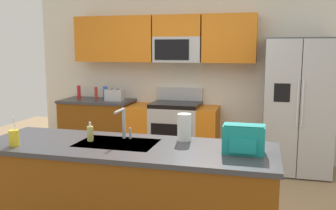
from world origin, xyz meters
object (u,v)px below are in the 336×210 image
object	(u,v)px
range_oven	(173,132)
paper_towel_roll	(184,127)
bottle_red	(79,92)
bottle_blue	(105,93)
soap_dispenser	(90,133)
drink_cup_yellow	(14,138)
pepper_mill	(96,93)
sink_faucet	(123,121)
toaster	(115,95)
backpack	(244,138)
refrigerator	(297,106)

from	to	relation	value
range_oven	paper_towel_roll	bearing A→B (deg)	-73.78
bottle_red	bottle_blue	distance (m)	0.47
soap_dispenser	drink_cup_yellow	bearing A→B (deg)	-149.84
bottle_red	pepper_mill	bearing A→B (deg)	-1.56
range_oven	drink_cup_yellow	bearing A→B (deg)	-104.16
sink_faucet	soap_dispenser	bearing A→B (deg)	-152.31
toaster	backpack	distance (m)	3.23
refrigerator	bottle_blue	world-z (taller)	refrigerator
bottle_blue	paper_towel_roll	bearing A→B (deg)	-51.60
bottle_red	drink_cup_yellow	distance (m)	2.91
pepper_mill	bottle_blue	size ratio (longest dim) A/B	0.92
refrigerator	sink_faucet	size ratio (longest dim) A/B	6.56
refrigerator	bottle_blue	xyz separation A→B (m)	(-2.87, 0.06, 0.08)
bottle_blue	sink_faucet	xyz separation A→B (m)	(1.21, -2.30, 0.06)
range_oven	backpack	world-z (taller)	backpack
bottle_red	drink_cup_yellow	size ratio (longest dim) A/B	0.86
bottle_blue	backpack	world-z (taller)	backpack
toaster	sink_faucet	bearing A→B (deg)	-65.37
refrigerator	drink_cup_yellow	bearing A→B (deg)	-132.48
pepper_mill	refrigerator	bearing A→B (deg)	-1.31
bottle_red	sink_faucet	distance (m)	2.86
bottle_blue	sink_faucet	distance (m)	2.60
sink_faucet	drink_cup_yellow	world-z (taller)	sink_faucet
refrigerator	toaster	size ratio (longest dim) A/B	6.61
backpack	bottle_blue	bearing A→B (deg)	132.62
range_oven	bottle_red	distance (m)	1.67
bottle_blue	paper_towel_roll	distance (m)	2.82
drink_cup_yellow	paper_towel_roll	bearing A→B (deg)	22.02
paper_towel_roll	backpack	distance (m)	0.60
bottle_red	sink_faucet	bearing A→B (deg)	-54.07
refrigerator	toaster	world-z (taller)	refrigerator
range_oven	backpack	bearing A→B (deg)	-64.70
drink_cup_yellow	range_oven	bearing A→B (deg)	75.84
refrigerator	paper_towel_roll	world-z (taller)	refrigerator
bottle_blue	sink_faucet	size ratio (longest dim) A/B	0.77
bottle_red	range_oven	bearing A→B (deg)	-0.21
toaster	sink_faucet	xyz separation A→B (m)	(1.04, -2.26, 0.08)
toaster	soap_dispenser	bearing A→B (deg)	-72.04
refrigerator	bottle_blue	size ratio (longest dim) A/B	8.52
sink_faucet	drink_cup_yellow	distance (m)	0.93
pepper_mill	toaster	bearing A→B (deg)	-8.39
range_oven	drink_cup_yellow	distance (m)	2.90
bottle_blue	toaster	bearing A→B (deg)	-13.52
bottle_red	sink_faucet	xyz separation A→B (m)	(1.68, -2.32, 0.06)
sink_faucet	soap_dispenser	xyz separation A→B (m)	(-0.26, -0.14, -0.10)
range_oven	paper_towel_roll	distance (m)	2.38
drink_cup_yellow	soap_dispenser	distance (m)	0.63
sink_faucet	backpack	xyz separation A→B (m)	(1.07, -0.18, -0.05)
bottle_red	bottle_blue	size ratio (longest dim) A/B	1.00
toaster	backpack	bearing A→B (deg)	-49.17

